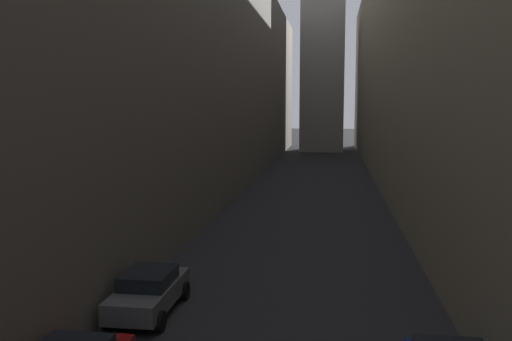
% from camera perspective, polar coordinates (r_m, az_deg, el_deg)
% --- Properties ---
extents(ground_plane, '(264.00, 264.00, 0.00)m').
position_cam_1_polar(ground_plane, '(42.78, 5.63, -2.66)').
color(ground_plane, '#232326').
extents(building_block_left, '(13.04, 108.00, 20.27)m').
position_cam_1_polar(building_block_left, '(46.35, -9.40, 10.57)').
color(building_block_left, '#60594F').
rests_on(building_block_left, ground).
extents(building_block_right, '(10.06, 108.00, 22.06)m').
position_cam_1_polar(building_block_right, '(45.28, 19.61, 11.51)').
color(building_block_right, gray).
rests_on(building_block_right, ground).
extents(parked_car_left_far, '(1.90, 4.21, 1.46)m').
position_cam_1_polar(parked_car_left_far, '(19.13, -11.05, -12.14)').
color(parked_car_left_far, '#4C4C51').
rests_on(parked_car_left_far, ground).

